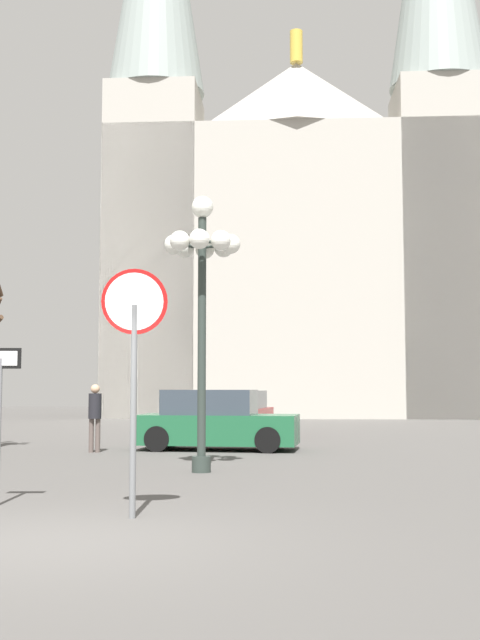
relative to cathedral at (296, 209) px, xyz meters
The scene contains 7 objects.
ground_plane 39.48m from the cathedral, 95.25° to the right, with size 120.00×120.00×0.00m, color #514F4C.
cathedral is the anchor object (origin of this frame).
stop_sign 37.33m from the cathedral, 94.53° to the right, with size 0.82×0.17×3.06m.
street_lamp 31.75m from the cathedral, 94.71° to the right, with size 1.48×1.48×5.28m.
parked_car_near_green 27.70m from the cathedral, 96.10° to the right, with size 4.25×2.15×1.54m.
parked_car_far_red 22.15m from the cathedral, 97.26° to the right, with size 2.29×4.30×1.50m.
pedestrian_walking 28.84m from the cathedral, 102.16° to the right, with size 0.32×0.32×1.67m.
Camera 1 is at (2.39, -8.13, 1.57)m, focal length 44.47 mm.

